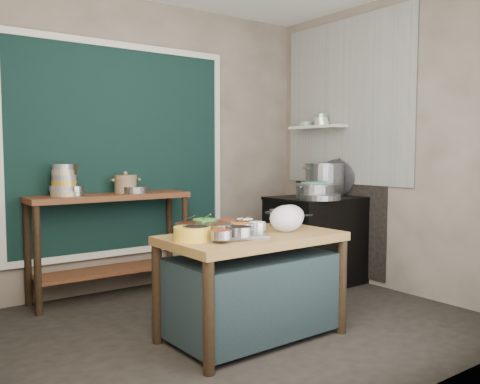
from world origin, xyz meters
TOP-DOWN VIEW (x-y plane):
  - floor at (0.00, 0.00)m, footprint 3.50×3.00m
  - back_wall at (0.00, 1.51)m, footprint 3.50×0.02m
  - right_wall at (1.76, 0.00)m, footprint 0.02×3.00m
  - curtain_panel at (-0.35, 1.47)m, footprint 2.10×0.02m
  - curtain_frame at (-0.35, 1.46)m, footprint 2.22×0.03m
  - tile_panel at (1.74, 0.55)m, footprint 0.02×1.70m
  - soot_patch at (1.74, 0.65)m, footprint 0.01×1.30m
  - wall_shelf at (1.63, 0.85)m, footprint 0.22×0.70m
  - prep_table at (-0.14, -0.30)m, footprint 1.27×0.75m
  - back_counter at (-0.55, 1.28)m, footprint 1.45×0.40m
  - stove_block at (1.35, 0.55)m, footprint 0.90×0.68m
  - stove_top at (1.35, 0.55)m, footprint 0.92×0.69m
  - condiment_tray at (-0.35, -0.26)m, footprint 0.66×0.58m
  - condiment_bowls at (-0.37, -0.24)m, footprint 0.67×0.53m
  - yellow_basin at (-0.62, -0.29)m, footprint 0.31×0.31m
  - saucepan at (0.32, -0.11)m, footprint 0.29×0.29m
  - plastic_bag_a at (0.13, -0.36)m, footprint 0.32×0.30m
  - plastic_bag_b at (0.30, -0.21)m, footprint 0.25×0.21m
  - bowl_stack at (-0.96, 1.30)m, footprint 0.24×0.24m
  - utensil_cup at (-0.87, 1.25)m, footprint 0.16×0.16m
  - ceramic_crock at (-0.38, 1.31)m, footprint 0.25×0.25m
  - wide_bowl at (-0.32, 1.25)m, footprint 0.25×0.25m
  - stock_pot at (1.53, 0.64)m, footprint 0.55×0.55m
  - pot_lid at (1.66, 0.58)m, footprint 0.18×0.40m
  - steamer at (1.23, 0.45)m, footprint 0.46×0.46m
  - green_cloth at (1.23, 0.45)m, footprint 0.27×0.23m
  - shallow_pan at (1.15, 0.31)m, footprint 0.44×0.44m
  - shelf_bowl_stack at (1.63, 0.79)m, footprint 0.15×0.15m
  - shelf_bowl_green at (1.63, 1.03)m, footprint 0.18×0.18m

SIDE VIEW (x-z plane):
  - floor at x=0.00m, z-range -0.02..0.00m
  - prep_table at x=-0.14m, z-range 0.00..0.75m
  - stove_block at x=1.35m, z-range 0.00..0.85m
  - back_counter at x=-0.55m, z-range 0.00..0.95m
  - soot_patch at x=1.74m, z-range 0.05..1.35m
  - condiment_tray at x=-0.35m, z-range 0.75..0.77m
  - yellow_basin at x=-0.62m, z-range 0.75..0.84m
  - condiment_bowls at x=-0.37m, z-range 0.77..0.85m
  - saucepan at x=0.32m, z-range 0.75..0.87m
  - plastic_bag_b at x=0.30m, z-range 0.75..0.93m
  - plastic_bag_a at x=0.13m, z-range 0.75..0.94m
  - stove_top at x=1.35m, z-range 0.85..0.88m
  - shallow_pan at x=1.15m, z-range 0.88..0.93m
  - steamer at x=1.23m, z-range 0.88..1.02m
  - wide_bowl at x=-0.32m, z-range 0.95..1.01m
  - utensil_cup at x=-0.87m, z-range 0.95..1.04m
  - ceramic_crock at x=-0.38m, z-range 0.95..1.10m
  - green_cloth at x=1.23m, z-range 1.02..1.04m
  - stock_pot at x=1.53m, z-range 0.88..1.22m
  - pot_lid at x=1.66m, z-range 0.88..1.26m
  - bowl_stack at x=-0.96m, z-range 0.93..1.21m
  - curtain_panel at x=-0.35m, z-range 0.40..2.30m
  - curtain_frame at x=-0.35m, z-range 0.34..2.36m
  - back_wall at x=0.00m, z-range 0.00..2.80m
  - right_wall at x=1.76m, z-range 0.00..2.80m
  - wall_shelf at x=1.63m, z-range 1.59..1.61m
  - shelf_bowl_green at x=1.63m, z-range 1.61..1.67m
  - shelf_bowl_stack at x=1.63m, z-range 1.61..1.73m
  - tile_panel at x=1.74m, z-range 1.00..2.70m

